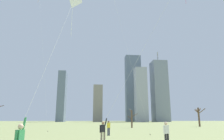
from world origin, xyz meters
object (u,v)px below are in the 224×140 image
Objects in this scene: kite_flyer_foreground_left_pink at (122,94)px; bystander_watching_nearby at (166,133)px; bare_tree_far_right_edge at (199,116)px; kite_flyer_midfield_right_white at (41,85)px; bystander_strolling_midfield at (109,127)px; bare_tree_left_of_center at (132,118)px; distant_kite_low_near_trees_orange at (40,13)px.

kite_flyer_foreground_left_pink reaches higher than bystander_watching_nearby.
bare_tree_far_right_edge is at bearing 59.22° from bystander_watching_nearby.
kite_flyer_foreground_left_pink is 8.39× the size of bystander_watching_nearby.
kite_flyer_midfield_right_white is 6.61× the size of bystander_strolling_midfield.
kite_flyer_foreground_left_pink is at bearing -125.05° from bare_tree_far_right_edge.
bare_tree_left_of_center is at bearing 72.53° from kite_flyer_midfield_right_white.
kite_flyer_foreground_left_pink is 28.74m from distant_kite_low_near_trees_orange.
kite_flyer_foreground_left_pink reaches higher than bare_tree_left_of_center.
distant_kite_low_near_trees_orange reaches higher than kite_flyer_midfield_right_white.
bare_tree_left_of_center is at bearing 26.05° from distant_kite_low_near_trees_orange.
kite_flyer_midfield_right_white is 31.60m from distant_kite_low_near_trees_orange.
distant_kite_low_near_trees_orange reaches higher than bare_tree_left_of_center.
distant_kite_low_near_trees_orange is at bearing -157.97° from bare_tree_far_right_edge.
bystander_strolling_midfield is 10.43m from bystander_watching_nearby.
distant_kite_low_near_trees_orange is (-7.47, 25.36, 17.31)m from kite_flyer_midfield_right_white.
kite_flyer_foreground_left_pink is at bearing -102.13° from bare_tree_left_of_center.
bare_tree_far_right_edge reaches higher than bystander_strolling_midfield.
bystander_strolling_midfield is at bearing 73.09° from kite_flyer_midfield_right_white.
bystander_watching_nearby is at bearing -96.42° from bare_tree_left_of_center.
bare_tree_far_right_edge is at bearing 46.64° from bystander_strolling_midfield.
kite_flyer_midfield_right_white is at bearing -129.51° from kite_flyer_foreground_left_pink.
bare_tree_far_right_edge is at bearing 17.71° from bare_tree_left_of_center.
kite_flyer_foreground_left_pink reaches higher than bare_tree_far_right_edge.
distant_kite_low_near_trees_orange is 27.61m from bare_tree_left_of_center.
bystander_strolling_midfield is at bearing 107.36° from bystander_watching_nearby.
bare_tree_left_of_center is (6.16, 28.67, -1.68)m from kite_flyer_foreground_left_pink.
bare_tree_far_right_edge is (36.24, 14.67, -18.01)m from distant_kite_low_near_trees_orange.
kite_flyer_foreground_left_pink is 8.93m from bystander_strolling_midfield.
bystander_watching_nearby is at bearing -54.97° from distant_kite_low_near_trees_orange.
bystander_watching_nearby is (2.77, -1.46, -2.74)m from kite_flyer_foreground_left_pink.
bystander_watching_nearby is at bearing -27.80° from kite_flyer_foreground_left_pink.
kite_flyer_midfield_right_white is 6.61× the size of bystander_watching_nearby.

